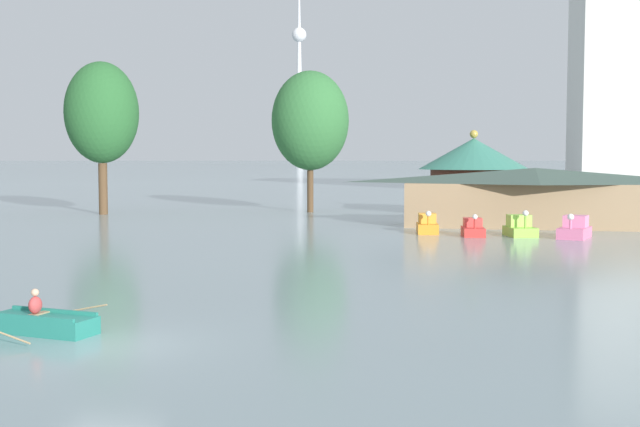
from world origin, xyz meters
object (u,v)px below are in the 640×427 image
Objects in this scene: rowboat_with_rower at (42,323)px; shoreline_tree_tall_left at (102,113)px; shoreline_tree_mid at (310,121)px; boathouse at (535,196)px; pedal_boat_lime at (520,228)px; pedal_boat_orange at (427,225)px; pedal_boat_red at (473,229)px; green_roof_pavilion at (473,172)px; pedal_boat_pink at (575,229)px; distant_broadcast_tower at (299,53)px.

rowboat_with_rower is 0.28× the size of shoreline_tree_tall_left.
shoreline_tree_mid is (-2.34, 50.33, 7.83)m from rowboat_with_rower.
pedal_boat_lime is at bearing -100.85° from boathouse.
pedal_boat_orange is 22.89m from shoreline_tree_mid.
pedal_boat_lime is (14.77, 31.11, 0.24)m from rowboat_with_rower.
shoreline_tree_tall_left reaches higher than shoreline_tree_mid.
pedal_boat_red is 0.26× the size of green_roof_pavilion.
pedal_boat_pink reaches higher than rowboat_with_rower.
green_roof_pavilion is 349.95m from distant_broadcast_tower.
boathouse is (7.18, 6.52, 1.65)m from pedal_boat_orange.
pedal_boat_pink is 0.02× the size of distant_broadcast_tower.
pedal_boat_lime is at bearing -75.83° from distant_broadcast_tower.
shoreline_tree_tall_left is (-28.22, 12.26, 8.12)m from pedal_boat_orange.
pedal_boat_pink reaches higher than pedal_boat_red.
pedal_boat_pink is 0.25× the size of shoreline_tree_tall_left.
shoreline_tree_mid is (-14.25, 19.66, 7.66)m from pedal_boat_red.
pedal_boat_lime is 0.21× the size of shoreline_tree_mid.
pedal_boat_pink is (8.97, -1.45, 0.03)m from pedal_boat_orange.
shoreline_tree_tall_left is at bearing 124.69° from rowboat_with_rower.
pedal_boat_red is 368.74m from distant_broadcast_tower.
rowboat_with_rower is 1.36× the size of pedal_boat_lime.
shoreline_tree_mid reaches higher than green_roof_pavilion.
green_roof_pavilion is at bearing 173.50° from pedal_boat_red.
pedal_boat_orange is (9.01, 31.97, 0.23)m from rowboat_with_rower.
pedal_boat_lime is 0.29× the size of green_roof_pavilion.
shoreline_tree_mid is 0.09× the size of distant_broadcast_tower.
pedal_boat_pink is at bearing -75.36° from distant_broadcast_tower.
pedal_boat_red is (11.90, 30.67, 0.16)m from rowboat_with_rower.
pedal_boat_pink is 370.34m from distant_broadcast_tower.
distant_broadcast_tower reaches higher than boathouse.
pedal_boat_pink is 0.17× the size of boathouse.
distant_broadcast_tower reaches higher than rowboat_with_rower.
shoreline_tree_mid is at bearing 177.73° from green_roof_pavilion.
green_roof_pavilion is at bearing 87.75° from rowboat_with_rower.
pedal_boat_lime is 19.13m from green_roof_pavilion.
pedal_boat_pink is at bearing 64.48° from pedal_boat_lime.
pedal_boat_lime is 37.32m from shoreline_tree_tall_left.
pedal_boat_lime is at bearing -82.32° from pedal_boat_pink.
green_roof_pavilion is (11.92, 49.76, 3.37)m from rowboat_with_rower.
shoreline_tree_tall_left is 17.94m from shoreline_tree_mid.
pedal_boat_lime reaches higher than pedal_boat_orange.
pedal_boat_red is 0.12× the size of boathouse.
rowboat_with_rower is 48.94m from shoreline_tree_tall_left.
distant_broadcast_tower is (-55.31, 340.44, 48.21)m from shoreline_tree_tall_left.
pedal_boat_pink is at bearing 82.16° from pedal_boat_red.
pedal_boat_orange is 0.19× the size of shoreline_tree_tall_left.
pedal_boat_red is at bearing -54.07° from shoreline_tree_mid.
pedal_boat_pink reaches higher than pedal_boat_orange.
pedal_boat_pink is 0.26× the size of shoreline_tree_mid.
pedal_boat_lime reaches higher than pedal_boat_pink.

